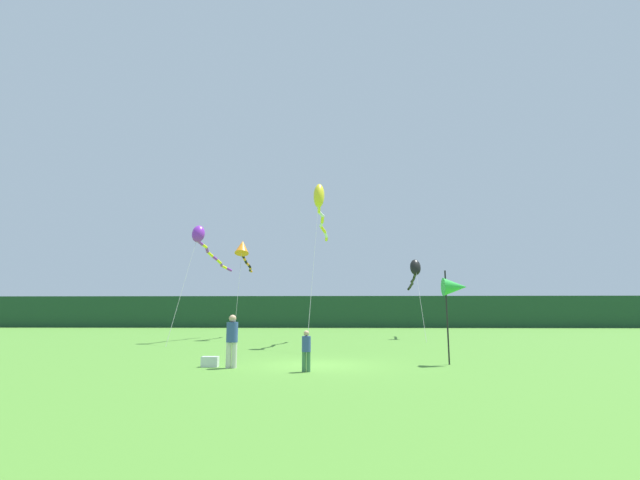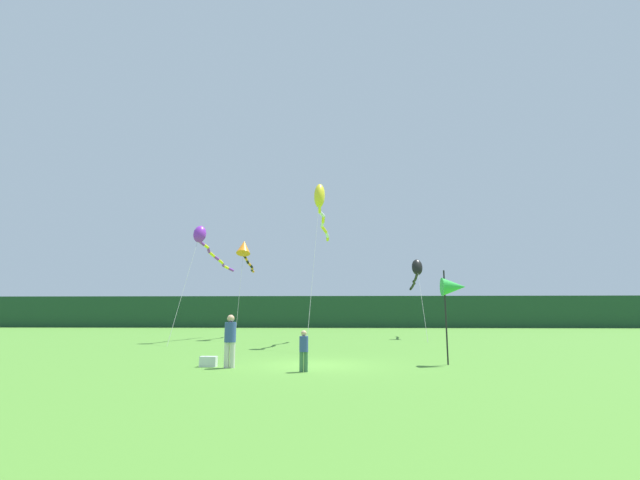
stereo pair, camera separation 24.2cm
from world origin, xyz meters
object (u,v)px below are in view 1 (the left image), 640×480
at_px(cooler_box, 210,362).
at_px(kite_yellow, 320,203).
at_px(kite_black, 415,270).
at_px(kite_purple, 203,240).
at_px(person_adult, 232,338).
at_px(person_child, 306,349).
at_px(kite_orange, 243,249).
at_px(banner_flag_pole, 455,288).

bearing_deg(cooler_box, kite_yellow, 70.48).
height_order(kite_black, kite_purple, kite_purple).
distance_m(kite_black, kite_purple, 16.40).
distance_m(cooler_box, kite_yellow, 13.81).
bearing_deg(kite_yellow, person_adult, -104.84).
xyz_separation_m(person_child, kite_black, (7.36, 19.87, 4.52)).
distance_m(cooler_box, kite_orange, 18.43).
xyz_separation_m(cooler_box, kite_orange, (-2.50, 17.02, 6.60)).
bearing_deg(cooler_box, banner_flag_pole, 6.11).
bearing_deg(kite_orange, cooler_box, -81.64).
bearing_deg(kite_yellow, kite_purple, 155.35).
height_order(cooler_box, kite_orange, kite_orange).
bearing_deg(kite_yellow, person_child, -90.49).
bearing_deg(kite_black, person_adult, -118.03).
height_order(banner_flag_pole, kite_purple, kite_purple).
distance_m(person_child, kite_black, 21.66).
distance_m(person_adult, kite_black, 21.84).
xyz_separation_m(cooler_box, kite_black, (10.90, 18.60, 5.08)).
xyz_separation_m(cooler_box, banner_flag_pole, (9.12, 0.98, 2.69)).
xyz_separation_m(person_child, kite_purple, (-8.32, 15.40, 6.27)).
relative_size(kite_yellow, kite_purple, 0.98).
relative_size(banner_flag_pole, kite_black, 0.42).
relative_size(person_child, banner_flag_pole, 0.38).
distance_m(kite_yellow, kite_orange, 9.33).
distance_m(person_adult, cooler_box, 1.23).
height_order(kite_yellow, kite_black, kite_yellow).
bearing_deg(banner_flag_pole, kite_yellow, 120.56).
xyz_separation_m(kite_purple, kite_orange, (2.28, 2.89, -0.24)).
height_order(kite_purple, kite_orange, kite_purple).
distance_m(person_adult, kite_orange, 18.56).
relative_size(cooler_box, kite_purple, 0.06).
relative_size(cooler_box, banner_flag_pole, 0.17).
xyz_separation_m(kite_black, kite_orange, (-13.40, -1.58, 1.51)).
relative_size(person_adult, kite_purple, 0.17).
distance_m(kite_black, kite_orange, 13.58).
height_order(cooler_box, banner_flag_pole, banner_flag_pole).
height_order(person_adult, banner_flag_pole, banner_flag_pole).
xyz_separation_m(person_adult, person_child, (2.70, -0.96, -0.28)).
relative_size(kite_yellow, kite_black, 1.22).
distance_m(person_adult, kite_purple, 16.61).
bearing_deg(banner_flag_pole, kite_orange, 125.92).
relative_size(banner_flag_pole, kite_yellow, 0.34).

